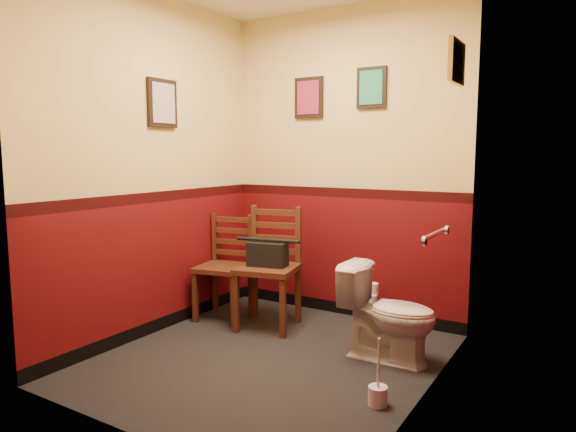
% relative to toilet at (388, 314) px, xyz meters
% --- Properties ---
extents(floor, '(2.20, 2.40, 0.00)m').
position_rel_toilet_xyz_m(floor, '(-0.72, -0.43, -0.33)').
color(floor, black).
rests_on(floor, ground).
extents(wall_back, '(2.20, 0.00, 2.70)m').
position_rel_toilet_xyz_m(wall_back, '(-0.72, 0.77, 1.02)').
color(wall_back, '#560A0D').
rests_on(wall_back, ground).
extents(wall_front, '(2.20, 0.00, 2.70)m').
position_rel_toilet_xyz_m(wall_front, '(-0.72, -1.63, 1.02)').
color(wall_front, '#560A0D').
rests_on(wall_front, ground).
extents(wall_left, '(0.00, 2.40, 2.70)m').
position_rel_toilet_xyz_m(wall_left, '(-1.82, -0.43, 1.02)').
color(wall_left, '#560A0D').
rests_on(wall_left, ground).
extents(wall_right, '(0.00, 2.40, 2.70)m').
position_rel_toilet_xyz_m(wall_right, '(0.38, -0.43, 1.02)').
color(wall_right, '#560A0D').
rests_on(wall_right, ground).
extents(grab_bar, '(0.05, 0.56, 0.06)m').
position_rel_toilet_xyz_m(grab_bar, '(0.35, -0.18, 0.62)').
color(grab_bar, silver).
rests_on(grab_bar, wall_right).
extents(framed_print_back_a, '(0.28, 0.04, 0.36)m').
position_rel_toilet_xyz_m(framed_print_back_a, '(-1.07, 0.75, 1.62)').
color(framed_print_back_a, black).
rests_on(framed_print_back_a, wall_back).
extents(framed_print_back_b, '(0.26, 0.04, 0.34)m').
position_rel_toilet_xyz_m(framed_print_back_b, '(-0.47, 0.75, 1.67)').
color(framed_print_back_b, black).
rests_on(framed_print_back_b, wall_back).
extents(framed_print_left, '(0.04, 0.30, 0.38)m').
position_rel_toilet_xyz_m(framed_print_left, '(-1.80, -0.33, 1.52)').
color(framed_print_left, black).
rests_on(framed_print_left, wall_left).
extents(framed_print_right, '(0.04, 0.34, 0.28)m').
position_rel_toilet_xyz_m(framed_print_right, '(0.36, 0.17, 1.72)').
color(framed_print_right, olive).
rests_on(framed_print_right, wall_right).
extents(toilet, '(0.68, 0.38, 0.66)m').
position_rel_toilet_xyz_m(toilet, '(0.00, 0.00, 0.00)').
color(toilet, white).
rests_on(toilet, floor).
extents(toilet_brush, '(0.11, 0.11, 0.40)m').
position_rel_toilet_xyz_m(toilet_brush, '(0.19, -0.67, -0.27)').
color(toilet_brush, silver).
rests_on(toilet_brush, floor).
extents(chair_left, '(0.50, 0.50, 0.91)m').
position_rel_toilet_xyz_m(chair_left, '(-1.58, 0.16, 0.12)').
color(chair_left, '#582C1A').
rests_on(chair_left, floor).
extents(chair_right, '(0.56, 0.56, 1.01)m').
position_rel_toilet_xyz_m(chair_right, '(-1.11, 0.16, 0.17)').
color(chair_right, '#582C1A').
rests_on(chair_right, floor).
extents(handbag, '(0.34, 0.22, 0.23)m').
position_rel_toilet_xyz_m(handbag, '(-1.10, 0.12, 0.30)').
color(handbag, black).
rests_on(handbag, chair_right).
extents(tp_stack, '(0.21, 0.13, 0.37)m').
position_rel_toilet_xyz_m(tp_stack, '(-0.37, 0.62, -0.18)').
color(tp_stack, silver).
rests_on(tp_stack, floor).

